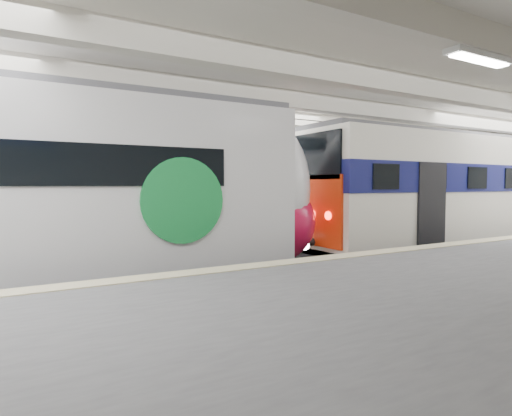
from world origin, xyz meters
TOP-DOWN VIEW (x-y plane):
  - station_hall at (0.00, -1.74)m, footprint 36.00×24.00m
  - modern_emu at (-6.33, -0.00)m, footprint 15.30×3.16m
  - older_rer at (8.10, 0.00)m, footprint 14.19×3.13m

SIDE VIEW (x-z plane):
  - modern_emu at x=-6.33m, z-range -0.04..4.82m
  - older_rer at x=8.10m, z-range 0.11..4.76m
  - station_hall at x=0.00m, z-range 0.37..6.12m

